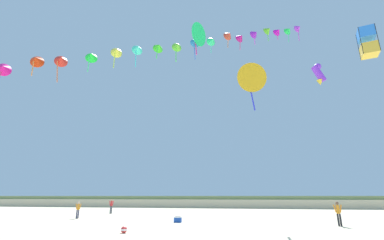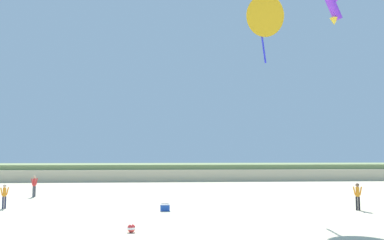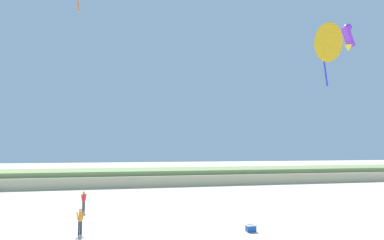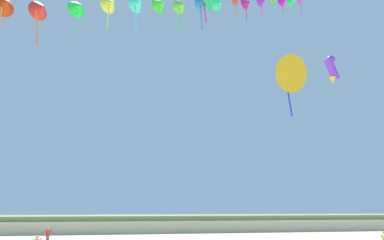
{
  "view_description": "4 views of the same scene",
  "coord_description": "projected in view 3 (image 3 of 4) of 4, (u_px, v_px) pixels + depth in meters",
  "views": [
    {
      "loc": [
        5.1,
        -12.34,
        2.0
      ],
      "look_at": [
        0.97,
        9.45,
        8.6
      ],
      "focal_mm": 24.0,
      "sensor_mm": 36.0,
      "label": 1
    },
    {
      "loc": [
        -0.29,
        -15.91,
        3.44
      ],
      "look_at": [
        1.59,
        9.53,
        5.55
      ],
      "focal_mm": 38.0,
      "sensor_mm": 36.0,
      "label": 2
    },
    {
      "loc": [
        -8.45,
        -10.92,
        5.01
      ],
      "look_at": [
        -2.8,
        13.0,
        7.09
      ],
      "focal_mm": 32.0,
      "sensor_mm": 36.0,
      "label": 3
    },
    {
      "loc": [
        -6.05,
        -15.93,
        3.19
      ],
      "look_at": [
        -1.2,
        8.03,
        8.4
      ],
      "focal_mm": 38.0,
      "sensor_mm": 36.0,
      "label": 4
    }
  ],
  "objects": [
    {
      "name": "dune_ridge",
      "position": [
        169.0,
        176.0,
        51.05
      ],
      "size": [
        120.0,
        11.71,
        2.04
      ],
      "color": "beige",
      "rests_on": "ground"
    },
    {
      "name": "beach_cooler",
      "position": [
        251.0,
        228.0,
        20.74
      ],
      "size": [
        0.58,
        0.41,
        0.46
      ],
      "color": "blue",
      "rests_on": "ground"
    },
    {
      "name": "large_kite_low_lead",
      "position": [
        324.0,
        43.0,
        24.76
      ],
      "size": [
        3.04,
        2.09,
        4.66
      ],
      "color": "gold"
    },
    {
      "name": "large_kite_mid_trail",
      "position": [
        348.0,
        36.0,
        35.32
      ],
      "size": [
        1.81,
        1.17,
        2.91
      ],
      "color": "#8834E7"
    },
    {
      "name": "person_mid_center",
      "position": [
        80.0,
        219.0,
        20.17
      ],
      "size": [
        0.49,
        0.33,
        1.51
      ],
      "color": "#282D4C",
      "rests_on": "ground"
    },
    {
      "name": "person_near_left",
      "position": [
        84.0,
        200.0,
        26.96
      ],
      "size": [
        0.45,
        0.49,
        1.68
      ],
      "color": "#474C56",
      "rests_on": "ground"
    }
  ]
}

